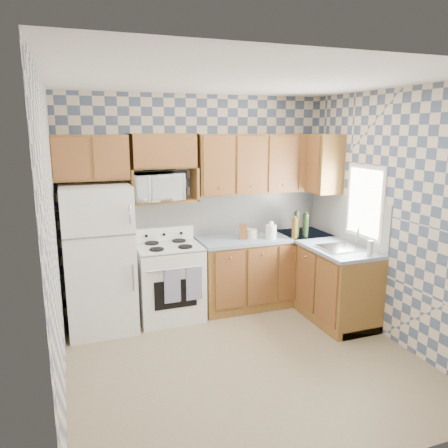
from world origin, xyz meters
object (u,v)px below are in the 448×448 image
(microwave, at_px, (156,187))
(electric_kettle, at_px, (271,232))
(stove_body, at_px, (169,282))
(refrigerator, at_px, (99,259))

(microwave, xyz_separation_m, electric_kettle, (1.40, -0.25, -0.60))
(stove_body, xyz_separation_m, electric_kettle, (1.30, -0.12, 0.56))
(refrigerator, relative_size, electric_kettle, 9.55)
(refrigerator, bearing_deg, microwave, 12.33)
(refrigerator, xyz_separation_m, stove_body, (0.80, 0.03, -0.39))
(refrigerator, xyz_separation_m, microwave, (0.71, 0.15, 0.77))
(refrigerator, bearing_deg, electric_kettle, -2.57)
(refrigerator, relative_size, microwave, 2.88)
(microwave, bearing_deg, electric_kettle, -20.52)
(refrigerator, distance_m, microwave, 1.06)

